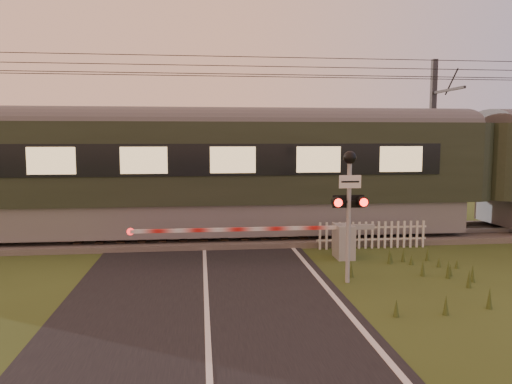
{
  "coord_description": "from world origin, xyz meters",
  "views": [
    {
      "loc": [
        -0.1,
        -10.21,
        3.43
      ],
      "look_at": [
        1.41,
        3.2,
        1.97
      ],
      "focal_mm": 35.0,
      "sensor_mm": 36.0,
      "label": 1
    }
  ],
  "objects": [
    {
      "name": "boom_gate",
      "position": [
        3.58,
        3.47,
        0.55
      ],
      "size": [
        6.96,
        0.75,
        0.99
      ],
      "color": "gray",
      "rests_on": "ground"
    },
    {
      "name": "picket_fence",
      "position": [
        5.22,
        4.6,
        0.43
      ],
      "size": [
        3.54,
        0.07,
        0.85
      ],
      "color": "silver",
      "rests_on": "ground"
    },
    {
      "name": "ground",
      "position": [
        0.0,
        0.0,
        0.0
      ],
      "size": [
        160.0,
        160.0,
        0.0
      ],
      "primitive_type": "plane",
      "color": "#34431A",
      "rests_on": "ground"
    },
    {
      "name": "crossing_signal",
      "position": [
        3.37,
        1.09,
        2.16
      ],
      "size": [
        0.8,
        0.34,
        3.14
      ],
      "color": "gray",
      "rests_on": "ground"
    },
    {
      "name": "catenary_mast",
      "position": [
        9.07,
        8.72,
        3.39
      ],
      "size": [
        0.2,
        2.45,
        6.5
      ],
      "color": "#2D2D30",
      "rests_on": "ground"
    },
    {
      "name": "overhead_wires",
      "position": [
        0.0,
        6.5,
        5.72
      ],
      "size": [
        120.0,
        0.62,
        0.62
      ],
      "color": "black",
      "rests_on": "ground"
    },
    {
      "name": "track_bed",
      "position": [
        0.0,
        6.5,
        0.07
      ],
      "size": [
        140.0,
        3.4,
        0.39
      ],
      "color": "#47423D",
      "rests_on": "ground"
    },
    {
      "name": "road",
      "position": [
        0.02,
        -0.23,
        0.01
      ],
      "size": [
        6.0,
        140.0,
        0.03
      ],
      "color": "black",
      "rests_on": "ground"
    },
    {
      "name": "train",
      "position": [
        9.54,
        6.5,
        2.34
      ],
      "size": [
        44.23,
        3.05,
        4.12
      ],
      "color": "slate",
      "rests_on": "ground"
    }
  ]
}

